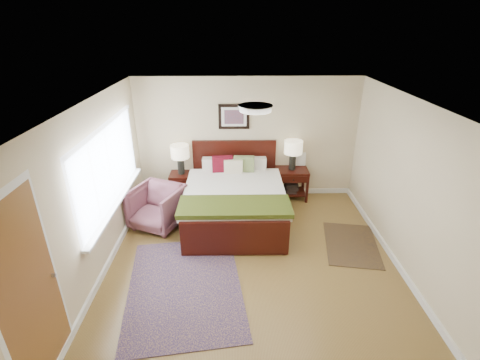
{
  "coord_description": "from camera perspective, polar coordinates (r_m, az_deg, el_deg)",
  "views": [
    {
      "loc": [
        -0.27,
        -4.33,
        3.46
      ],
      "look_at": [
        -0.18,
        0.91,
        1.05
      ],
      "focal_mm": 26.0,
      "sensor_mm": 36.0,
      "label": 1
    }
  ],
  "objects": [
    {
      "name": "floor",
      "position": [
        5.55,
        2.06,
        -13.9
      ],
      "size": [
        5.0,
        5.0,
        0.0
      ],
      "primitive_type": "plane",
      "color": "brown",
      "rests_on": "ground"
    },
    {
      "name": "back_wall",
      "position": [
        7.18,
        1.2,
        6.78
      ],
      "size": [
        4.5,
        0.04,
        2.5
      ],
      "primitive_type": "cube",
      "color": "beige",
      "rests_on": "ground"
    },
    {
      "name": "front_wall",
      "position": [
        2.88,
        5.25,
        -25.55
      ],
      "size": [
        4.5,
        0.04,
        2.5
      ],
      "primitive_type": "cube",
      "color": "beige",
      "rests_on": "ground"
    },
    {
      "name": "left_wall",
      "position": [
        5.25,
        -23.08,
        -2.35
      ],
      "size": [
        0.04,
        5.0,
        2.5
      ],
      "primitive_type": "cube",
      "color": "beige",
      "rests_on": "ground"
    },
    {
      "name": "right_wall",
      "position": [
        5.48,
        26.51,
        -1.9
      ],
      "size": [
        0.04,
        5.0,
        2.5
      ],
      "primitive_type": "cube",
      "color": "beige",
      "rests_on": "ground"
    },
    {
      "name": "ceiling",
      "position": [
        4.44,
        2.56,
        12.18
      ],
      "size": [
        4.5,
        5.0,
        0.02
      ],
      "primitive_type": "cube",
      "color": "white",
      "rests_on": "back_wall"
    },
    {
      "name": "window",
      "position": [
        5.78,
        -20.42,
        1.92
      ],
      "size": [
        0.11,
        2.72,
        1.32
      ],
      "color": "silver",
      "rests_on": "left_wall"
    },
    {
      "name": "door",
      "position": [
        4.03,
        -31.19,
        -15.99
      ],
      "size": [
        0.06,
        1.0,
        2.18
      ],
      "color": "silver",
      "rests_on": "ground"
    },
    {
      "name": "ceil_fixture",
      "position": [
        4.45,
        2.55,
        11.74
      ],
      "size": [
        0.44,
        0.44,
        0.08
      ],
      "color": "white",
      "rests_on": "ceiling"
    },
    {
      "name": "bed",
      "position": [
        6.42,
        -0.91,
        -2.2
      ],
      "size": [
        1.84,
        2.24,
        1.21
      ],
      "color": "#350E08",
      "rests_on": "ground"
    },
    {
      "name": "wall_art",
      "position": [
        7.02,
        -1.0,
        10.34
      ],
      "size": [
        0.62,
        0.05,
        0.5
      ],
      "color": "black",
      "rests_on": "back_wall"
    },
    {
      "name": "nightstand_left",
      "position": [
        7.31,
        -9.52,
        0.11
      ],
      "size": [
        0.49,
        0.44,
        0.58
      ],
      "color": "#350E08",
      "rests_on": "ground"
    },
    {
      "name": "nightstand_right",
      "position": [
        7.36,
        8.4,
        -0.2
      ],
      "size": [
        0.66,
        0.5,
        0.66
      ],
      "color": "#350E08",
      "rests_on": "ground"
    },
    {
      "name": "lamp_left",
      "position": [
        7.12,
        -9.81,
        4.25
      ],
      "size": [
        0.37,
        0.37,
        0.61
      ],
      "color": "black",
      "rests_on": "nightstand_left"
    },
    {
      "name": "lamp_right",
      "position": [
        7.11,
        8.73,
        4.98
      ],
      "size": [
        0.37,
        0.37,
        0.61
      ],
      "color": "black",
      "rests_on": "nightstand_right"
    },
    {
      "name": "armchair",
      "position": [
        6.48,
        -13.45,
        -4.36
      ],
      "size": [
        1.09,
        1.1,
        0.77
      ],
      "primitive_type": "imported",
      "rotation": [
        0.0,
        0.0,
        -0.4
      ],
      "color": "brown",
      "rests_on": "ground"
    },
    {
      "name": "rug_persian",
      "position": [
        5.25,
        -9.03,
        -16.81
      ],
      "size": [
        1.85,
        2.41,
        0.01
      ],
      "primitive_type": "cube",
      "rotation": [
        0.0,
        0.0,
        0.13
      ],
      "color": "#0F0D41",
      "rests_on": "ground"
    },
    {
      "name": "rug_navy",
      "position": [
        6.29,
        17.79,
        -9.97
      ],
      "size": [
        1.05,
        1.4,
        0.01
      ],
      "primitive_type": "cube",
      "rotation": [
        0.0,
        0.0,
        -0.17
      ],
      "color": "black",
      "rests_on": "ground"
    }
  ]
}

